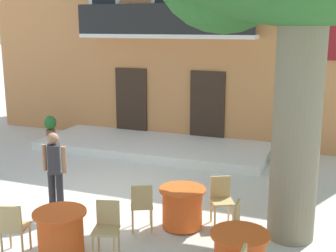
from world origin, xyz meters
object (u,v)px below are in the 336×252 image
at_px(cafe_table_middle, 61,233).
at_px(ground_planter_left, 50,126).
at_px(cafe_table_near_tree, 182,207).
at_px(cafe_chair_middle_1, 107,225).
at_px(ground_planter_right, 281,154).
at_px(cafe_chair_near_tree_1, 221,197).
at_px(pedestrian_near_entrance, 55,170).
at_px(cafe_chair_front_1, 243,226).
at_px(cafe_chair_middle_0, 13,226).
at_px(cafe_chair_near_tree_0, 142,203).

bearing_deg(cafe_table_middle, ground_planter_left, 126.35).
bearing_deg(cafe_table_near_tree, cafe_chair_middle_1, -119.53).
xyz_separation_m(cafe_table_near_tree, ground_planter_right, (1.23, 4.59, -0.10)).
xyz_separation_m(cafe_chair_near_tree_1, pedestrian_near_entrance, (-3.11, -0.81, 0.43)).
bearing_deg(cafe_chair_middle_1, ground_planter_left, 131.38).
bearing_deg(ground_planter_left, cafe_chair_front_1, -35.90).
bearing_deg(ground_planter_left, cafe_chair_near_tree_1, -32.44).
xyz_separation_m(cafe_chair_middle_0, pedestrian_near_entrance, (-0.27, 1.58, 0.43)).
relative_size(cafe_chair_near_tree_1, cafe_chair_middle_1, 1.00).
distance_m(cafe_chair_front_1, ground_planter_left, 9.31).
bearing_deg(ground_planter_right, cafe_chair_middle_1, -108.69).
distance_m(cafe_table_near_tree, ground_planter_left, 7.90).
distance_m(cafe_chair_near_tree_0, cafe_table_middle, 1.55).
xyz_separation_m(cafe_table_middle, ground_planter_right, (2.74, 6.27, -0.10)).
relative_size(cafe_table_near_tree, cafe_chair_near_tree_0, 0.95).
bearing_deg(cafe_chair_middle_1, cafe_chair_near_tree_0, 80.92).
distance_m(cafe_chair_middle_0, cafe_chair_middle_1, 1.51).
relative_size(cafe_chair_front_1, ground_planter_left, 1.21).
relative_size(cafe_chair_near_tree_0, ground_planter_right, 1.73).
distance_m(cafe_chair_near_tree_1, ground_planter_left, 8.19).
relative_size(cafe_table_near_tree, ground_planter_left, 1.15).
height_order(cafe_table_middle, cafe_chair_middle_1, cafe_chair_middle_1).
bearing_deg(ground_planter_right, ground_planter_left, 178.39).
height_order(cafe_table_middle, ground_planter_right, cafe_table_middle).
relative_size(cafe_chair_middle_0, ground_planter_right, 1.73).
relative_size(cafe_chair_front_1, pedestrian_near_entrance, 0.54).
bearing_deg(cafe_table_middle, cafe_chair_front_1, 20.33).
relative_size(cafe_table_near_tree, cafe_chair_middle_1, 0.95).
bearing_deg(ground_planter_right, cafe_table_near_tree, -105.00).
height_order(cafe_chair_middle_1, ground_planter_left, cafe_chair_middle_1).
bearing_deg(cafe_chair_middle_0, pedestrian_near_entrance, 99.76).
xyz_separation_m(cafe_chair_front_1, pedestrian_near_entrance, (-3.73, 0.26, 0.43)).
bearing_deg(cafe_chair_near_tree_0, ground_planter_right, 69.47).
bearing_deg(ground_planter_left, cafe_table_near_tree, -37.41).
height_order(cafe_chair_middle_0, cafe_chair_middle_1, same).
xyz_separation_m(cafe_chair_near_tree_1, cafe_chair_front_1, (0.63, -1.06, 0.00)).
relative_size(cafe_chair_near_tree_1, cafe_table_middle, 1.05).
relative_size(cafe_chair_near_tree_0, cafe_chair_middle_0, 1.00).
distance_m(cafe_chair_near_tree_1, cafe_chair_middle_0, 3.70).
xyz_separation_m(cafe_chair_front_1, ground_planter_left, (-7.54, 5.46, -0.11)).
height_order(cafe_table_near_tree, cafe_table_middle, same).
height_order(cafe_table_near_tree, cafe_chair_front_1, cafe_chair_front_1).
bearing_deg(ground_planter_left, pedestrian_near_entrance, -53.80).
xyz_separation_m(cafe_table_middle, cafe_chair_front_1, (2.77, 1.03, 0.14)).
distance_m(cafe_chair_middle_0, cafe_chair_front_1, 3.70).
bearing_deg(cafe_chair_middle_0, cafe_chair_middle_1, 21.85).
distance_m(cafe_chair_near_tree_0, cafe_chair_middle_1, 1.03).
distance_m(cafe_chair_middle_1, ground_planter_left, 8.29).
height_order(cafe_chair_near_tree_0, cafe_chair_near_tree_1, same).
bearing_deg(cafe_table_middle, cafe_chair_middle_1, 20.55).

